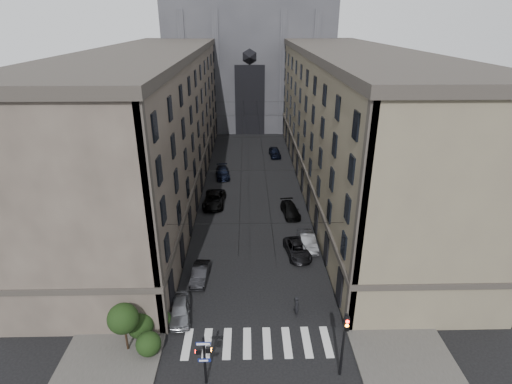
{
  "coord_description": "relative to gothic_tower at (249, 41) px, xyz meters",
  "views": [
    {
      "loc": [
        -0.6,
        -17.94,
        22.42
      ],
      "look_at": [
        0.06,
        11.01,
        9.77
      ],
      "focal_mm": 28.0,
      "sensor_mm": 36.0,
      "label": 1
    }
  ],
  "objects": [
    {
      "name": "pedestrian",
      "position": [
        3.3,
        -66.96,
        -16.87
      ],
      "size": [
        0.59,
        0.76,
        1.85
      ],
      "primitive_type": "imported",
      "rotation": [
        0.0,
        0.0,
        1.8
      ],
      "color": "black",
      "rests_on": "ground"
    },
    {
      "name": "car_right_near",
      "position": [
        5.68,
        -56.43,
        -17.06
      ],
      "size": [
        1.82,
        4.56,
        1.47
      ],
      "primitive_type": "imported",
      "rotation": [
        0.0,
        0.0,
        0.06
      ],
      "color": "gray",
      "rests_on": "ground"
    },
    {
      "name": "sidewalk_left",
      "position": [
        -10.5,
        -38.96,
        -17.72
      ],
      "size": [
        7.0,
        80.0,
        0.15
      ],
      "primitive_type": "cube",
      "color": "#383533",
      "rests_on": "ground"
    },
    {
      "name": "building_left",
      "position": [
        -13.44,
        -38.96,
        -8.45
      ],
      "size": [
        13.6,
        60.6,
        18.85
      ],
      "color": "#453D35",
      "rests_on": "ground"
    },
    {
      "name": "building_right",
      "position": [
        13.44,
        -38.96,
        -8.45
      ],
      "size": [
        13.6,
        60.6,
        18.85
      ],
      "color": "brown",
      "rests_on": "ground"
    },
    {
      "name": "car_left_near",
      "position": [
        -6.2,
        -66.96,
        -17.08
      ],
      "size": [
        2.21,
        4.39,
        1.44
      ],
      "primitive_type": "imported",
      "rotation": [
        0.0,
        0.0,
        0.13
      ],
      "color": "slate",
      "rests_on": "ground"
    },
    {
      "name": "car_left_midfar",
      "position": [
        -4.97,
        -45.65,
        -17.01
      ],
      "size": [
        2.84,
        5.78,
        1.58
      ],
      "primitive_type": "imported",
      "rotation": [
        0.0,
        0.0,
        -0.04
      ],
      "color": "black",
      "rests_on": "ground"
    },
    {
      "name": "zebra_crossing",
      "position": [
        0.0,
        -69.96,
        -17.79
      ],
      "size": [
        11.0,
        3.2,
        0.01
      ],
      "primitive_type": "cube",
      "color": "beige",
      "rests_on": "ground"
    },
    {
      "name": "sidewalk_right",
      "position": [
        10.5,
        -38.96,
        -17.72
      ],
      "size": [
        7.0,
        80.0,
        0.15
      ],
      "primitive_type": "cube",
      "color": "#383533",
      "rests_on": "ground"
    },
    {
      "name": "car_right_far",
      "position": [
        4.23,
        -25.93,
        -17.02
      ],
      "size": [
        2.1,
        4.65,
        1.55
      ],
      "primitive_type": "imported",
      "rotation": [
        0.0,
        0.0,
        0.06
      ],
      "color": "black",
      "rests_on": "ground"
    },
    {
      "name": "traffic_light_right",
      "position": [
        5.6,
        -73.04,
        -14.51
      ],
      "size": [
        0.34,
        0.5,
        5.2
      ],
      "color": "black",
      "rests_on": "ground"
    },
    {
      "name": "car_right_midnear",
      "position": [
        4.44,
        -57.93,
        -17.14
      ],
      "size": [
        2.8,
        5.01,
        1.32
      ],
      "primitive_type": "imported",
      "rotation": [
        0.0,
        0.0,
        0.13
      ],
      "color": "black",
      "rests_on": "ground"
    },
    {
      "name": "shrub_cluster",
      "position": [
        -8.72,
        -69.95,
        -16.0
      ],
      "size": [
        3.9,
        4.4,
        3.9
      ],
      "color": "black",
      "rests_on": "sidewalk_left"
    },
    {
      "name": "tram_wires",
      "position": [
        0.0,
        -39.33,
        -10.55
      ],
      "size": [
        14.0,
        60.0,
        0.43
      ],
      "color": "black",
      "rests_on": "ground"
    },
    {
      "name": "gothic_tower",
      "position": [
        0.0,
        0.0,
        0.0
      ],
      "size": [
        35.0,
        23.0,
        58.0
      ],
      "color": "#2D2D33",
      "rests_on": "ground"
    },
    {
      "name": "car_right_midfar",
      "position": [
        4.64,
        -48.73,
        -17.13
      ],
      "size": [
        2.45,
        4.82,
        1.34
      ],
      "primitive_type": "imported",
      "rotation": [
        0.0,
        0.0,
        0.13
      ],
      "color": "black",
      "rests_on": "ground"
    },
    {
      "name": "pedestrian_signal_left",
      "position": [
        -3.51,
        -73.46,
        -15.48
      ],
      "size": [
        1.02,
        0.38,
        4.0
      ],
      "color": "black",
      "rests_on": "ground"
    },
    {
      "name": "car_left_far",
      "position": [
        -4.41,
        -35.67,
        -17.09
      ],
      "size": [
        2.48,
        5.06,
        1.42
      ],
      "primitive_type": "imported",
      "rotation": [
        0.0,
        0.0,
        0.1
      ],
      "color": "black",
      "rests_on": "ground"
    },
    {
      "name": "car_left_midnear",
      "position": [
        -5.1,
        -61.94,
        -17.14
      ],
      "size": [
        1.64,
        4.09,
        1.32
      ],
      "primitive_type": "imported",
      "rotation": [
        0.0,
        0.0,
        -0.06
      ],
      "color": "black",
      "rests_on": "ground"
    }
  ]
}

